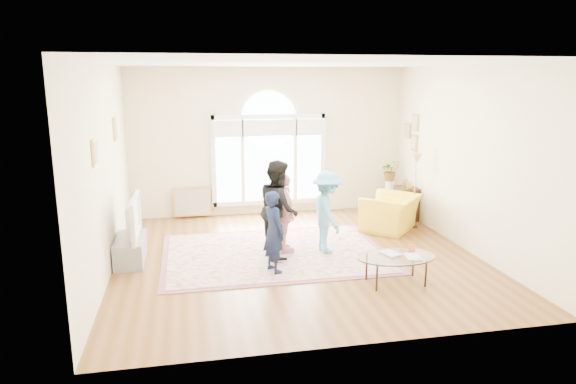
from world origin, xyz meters
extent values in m
plane|color=brown|center=(0.00, 0.00, 0.00)|extent=(6.00, 6.00, 0.00)
plane|color=beige|center=(0.00, 3.00, 1.60)|extent=(6.00, 0.00, 6.00)
plane|color=beige|center=(0.00, -3.00, 1.60)|extent=(6.00, 0.00, 6.00)
plane|color=beige|center=(-3.00, 0.00, 1.60)|extent=(0.00, 6.00, 6.00)
plane|color=beige|center=(3.00, 0.00, 1.60)|extent=(0.00, 6.00, 6.00)
plane|color=white|center=(0.00, 0.00, 3.20)|extent=(6.00, 6.00, 0.00)
cube|color=white|center=(0.00, 2.96, 0.25)|extent=(2.50, 0.08, 0.10)
cube|color=white|center=(0.00, 2.96, 2.15)|extent=(2.50, 0.08, 0.10)
cube|color=white|center=(-1.22, 2.96, 1.20)|extent=(0.10, 0.08, 2.00)
cube|color=white|center=(1.22, 2.96, 1.20)|extent=(0.10, 0.08, 2.00)
cube|color=#C6E2FF|center=(-0.90, 2.96, 1.20)|extent=(0.55, 0.02, 1.80)
cube|color=#C6E2FF|center=(0.90, 2.96, 1.20)|extent=(0.55, 0.02, 1.80)
cube|color=#C6E2FF|center=(0.00, 2.96, 1.20)|extent=(1.10, 0.02, 1.80)
cylinder|color=#C6E2FF|center=(0.00, 2.96, 2.10)|extent=(1.20, 0.02, 1.20)
cube|color=white|center=(-0.59, 2.95, 1.20)|extent=(0.07, 0.04, 1.80)
cube|color=white|center=(0.59, 2.95, 1.20)|extent=(0.07, 0.04, 1.80)
cube|color=white|center=(-0.90, 2.88, 1.92)|extent=(0.65, 0.12, 0.35)
cube|color=white|center=(0.00, 2.88, 1.92)|extent=(1.20, 0.12, 0.35)
cube|color=white|center=(0.90, 2.88, 1.92)|extent=(0.65, 0.12, 0.35)
cube|color=tan|center=(-2.98, 1.30, 2.10)|extent=(0.03, 0.34, 0.40)
cube|color=#ADA38E|center=(-2.96, 1.30, 2.10)|extent=(0.01, 0.28, 0.34)
cube|color=tan|center=(-2.98, -0.90, 2.00)|extent=(0.03, 0.30, 0.36)
cube|color=#ADA38E|center=(-2.96, -0.90, 2.00)|extent=(0.01, 0.24, 0.30)
cube|color=tan|center=(2.98, 2.05, 2.05)|extent=(0.03, 0.28, 0.34)
cube|color=#ADA38E|center=(2.96, 2.05, 2.05)|extent=(0.01, 0.22, 0.28)
cube|color=tan|center=(2.98, 2.05, 1.62)|extent=(0.03, 0.28, 0.34)
cube|color=#ADA38E|center=(2.96, 2.05, 1.62)|extent=(0.01, 0.22, 0.28)
cube|color=tan|center=(2.98, 2.40, 1.84)|extent=(0.03, 0.26, 0.32)
cube|color=#ADA38E|center=(2.96, 2.40, 1.84)|extent=(0.01, 0.20, 0.26)
cube|color=beige|center=(-0.36, 0.24, 0.01)|extent=(3.60, 2.60, 0.02)
cube|color=#884D57|center=(-0.36, 0.24, 0.01)|extent=(3.80, 2.80, 0.01)
cube|color=gray|center=(-2.75, 0.30, 0.21)|extent=(0.45, 1.00, 0.42)
imported|color=black|center=(-2.75, 0.30, 0.76)|extent=(0.15, 1.17, 0.67)
cube|color=#6886DF|center=(-2.66, 0.30, 0.76)|extent=(0.02, 0.96, 0.54)
ellipsoid|color=silver|center=(1.18, -1.39, 0.41)|extent=(1.18, 0.75, 0.02)
cylinder|color=black|center=(1.55, -1.17, 0.20)|extent=(0.03, 0.03, 0.40)
cylinder|color=black|center=(0.80, -1.17, 0.20)|extent=(0.03, 0.03, 0.40)
cylinder|color=black|center=(1.55, -1.60, 0.20)|extent=(0.03, 0.03, 0.40)
cylinder|color=black|center=(0.80, -1.60, 0.20)|extent=(0.03, 0.03, 0.40)
imported|color=#B2A58C|center=(1.02, -1.33, 0.43)|extent=(0.30, 0.35, 0.03)
imported|color=#B2A58C|center=(1.29, -1.47, 0.43)|extent=(0.26, 0.32, 0.02)
cylinder|color=#D25A28|center=(1.45, -1.28, 0.48)|extent=(0.07, 0.07, 0.12)
imported|color=yellow|center=(2.14, 1.18, 0.35)|extent=(1.43, 1.44, 0.70)
cube|color=black|center=(2.78, 1.87, 0.35)|extent=(0.40, 0.50, 0.70)
cylinder|color=black|center=(2.68, 1.29, 0.01)|extent=(0.20, 0.20, 0.02)
cylinder|color=#AE843C|center=(2.68, 1.29, 0.68)|extent=(0.02, 0.02, 1.35)
cone|color=#CCB284|center=(2.68, 1.29, 1.40)|extent=(0.29, 0.29, 0.22)
cylinder|color=white|center=(2.70, 2.61, 0.35)|extent=(0.20, 0.20, 0.70)
imported|color=#33722D|center=(2.70, 2.61, 0.93)|extent=(0.42, 0.37, 0.47)
cube|color=tan|center=(-1.70, 2.90, 0.00)|extent=(0.80, 0.14, 0.62)
imported|color=#131D3A|center=(-0.51, -0.60, 0.66)|extent=(0.46, 0.55, 1.28)
imported|color=black|center=(-0.31, 0.09, 0.84)|extent=(0.65, 0.82, 1.64)
imported|color=#FAAEB4|center=(-0.18, 0.27, 0.70)|extent=(0.47, 0.85, 1.37)
imported|color=#5CB2D7|center=(0.54, 0.13, 0.73)|extent=(0.59, 0.95, 1.42)
camera|label=1|loc=(-1.77, -8.06, 2.98)|focal=32.00mm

